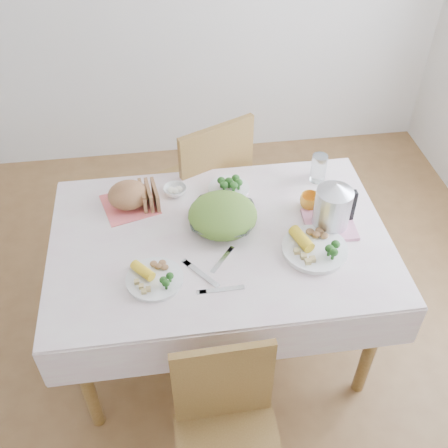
{
  "coord_description": "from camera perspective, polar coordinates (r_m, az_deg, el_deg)",
  "views": [
    {
      "loc": [
        -0.21,
        -1.65,
        2.39
      ],
      "look_at": [
        0.02,
        0.02,
        0.82
      ],
      "focal_mm": 42.0,
      "sensor_mm": 36.0,
      "label": 1
    }
  ],
  "objects": [
    {
      "name": "tablecloth",
      "position": [
        2.33,
        -0.42,
        -1.53
      ],
      "size": [
        1.5,
        1.0,
        0.01
      ],
      "primitive_type": "cube",
      "color": "silver",
      "rests_on": "dining_table"
    },
    {
      "name": "dining_table",
      "position": [
        2.61,
        -0.38,
        -7.49
      ],
      "size": [
        1.4,
        0.9,
        0.75
      ],
      "primitive_type": "cube",
      "color": "brown",
      "rests_on": "floor"
    },
    {
      "name": "napkin",
      "position": [
        2.53,
        -10.2,
        2.1
      ],
      "size": [
        0.3,
        0.3,
        0.0
      ],
      "primitive_type": "cube",
      "rotation": [
        0.0,
        0.0,
        0.27
      ],
      "color": "#F46865",
      "rests_on": "tablecloth"
    },
    {
      "name": "broccoli_plate",
      "position": [
        2.57,
        0.53,
        3.87
      ],
      "size": [
        0.24,
        0.24,
        0.02
      ],
      "primitive_type": "cylinder",
      "rotation": [
        0.0,
        0.0,
        -0.2
      ],
      "color": "beige",
      "rests_on": "tablecloth"
    },
    {
      "name": "pink_tray",
      "position": [
        2.42,
        11.39,
        -0.04
      ],
      "size": [
        0.23,
        0.23,
        0.02
      ],
      "primitive_type": "cube",
      "rotation": [
        0.0,
        0.0,
        -0.04
      ],
      "color": "pink",
      "rests_on": "tablecloth"
    },
    {
      "name": "salad_bowl",
      "position": [
        2.36,
        -0.14,
        0.47
      ],
      "size": [
        0.36,
        0.36,
        0.07
      ],
      "primitive_type": "imported",
      "rotation": [
        0.0,
        0.0,
        -0.26
      ],
      "color": "white",
      "rests_on": "tablecloth"
    },
    {
      "name": "fork_left",
      "position": [
        2.18,
        -2.51,
        -5.43
      ],
      "size": [
        0.14,
        0.17,
        0.0
      ],
      "primitive_type": "cube",
      "rotation": [
        0.0,
        0.0,
        0.66
      ],
      "color": "silver",
      "rests_on": "tablecloth"
    },
    {
      "name": "dinner_plate_left",
      "position": [
        2.16,
        -7.54,
        -5.99
      ],
      "size": [
        0.3,
        0.3,
        0.02
      ],
      "primitive_type": "cylinder",
      "rotation": [
        0.0,
        0.0,
        0.36
      ],
      "color": "white",
      "rests_on": "tablecloth"
    },
    {
      "name": "fruit_bowl",
      "position": [
        2.56,
        -5.35,
        3.67
      ],
      "size": [
        0.12,
        0.12,
        0.03
      ],
      "primitive_type": "imported",
      "rotation": [
        0.0,
        0.0,
        0.08
      ],
      "color": "white",
      "rests_on": "tablecloth"
    },
    {
      "name": "bread_loaf",
      "position": [
        2.49,
        -10.36,
        3.08
      ],
      "size": [
        0.25,
        0.24,
        0.12
      ],
      "primitive_type": "ellipsoid",
      "rotation": [
        0.0,
        0.0,
        -0.41
      ],
      "color": "brown",
      "rests_on": "napkin"
    },
    {
      "name": "yellow_mug",
      "position": [
        2.48,
        9.33,
        2.44
      ],
      "size": [
        0.12,
        0.12,
        0.08
      ],
      "primitive_type": "imported",
      "rotation": [
        0.0,
        0.0,
        -0.35
      ],
      "color": "#F8A127",
      "rests_on": "tablecloth"
    },
    {
      "name": "dinner_plate_right",
      "position": [
        2.29,
        9.83,
        -2.73
      ],
      "size": [
        0.29,
        0.29,
        0.02
      ],
      "primitive_type": "cylinder",
      "rotation": [
        0.0,
        0.0,
        -0.03
      ],
      "color": "white",
      "rests_on": "tablecloth"
    },
    {
      "name": "glass_tumbler",
      "position": [
        2.64,
        10.24,
        5.86
      ],
      "size": [
        0.08,
        0.08,
        0.15
      ],
      "primitive_type": "cylinder",
      "rotation": [
        0.0,
        0.0,
        -0.1
      ],
      "color": "white",
      "rests_on": "tablecloth"
    },
    {
      "name": "fork_right",
      "position": [
        2.23,
        -0.2,
        -3.92
      ],
      "size": [
        0.12,
        0.14,
        0.0
      ],
      "primitive_type": "cube",
      "rotation": [
        0.0,
        0.0,
        -0.67
      ],
      "color": "silver",
      "rests_on": "tablecloth"
    },
    {
      "name": "floor",
      "position": [
        2.91,
        -0.34,
        -12.19
      ],
      "size": [
        3.6,
        3.6,
        0.0
      ],
      "primitive_type": "plane",
      "color": "brown",
      "rests_on": "ground"
    },
    {
      "name": "electric_kettle",
      "position": [
        2.35,
        11.76,
        1.98
      ],
      "size": [
        0.22,
        0.22,
        0.23
      ],
      "primitive_type": "cylinder",
      "rotation": [
        0.0,
        0.0,
        0.43
      ],
      "color": "#B2B5BA",
      "rests_on": "pink_tray"
    },
    {
      "name": "chair_far",
      "position": [
        3.06,
        -2.75,
        3.84
      ],
      "size": [
        0.6,
        0.6,
        1.0
      ],
      "primitive_type": "cube",
      "rotation": [
        0.0,
        0.0,
        3.57
      ],
      "color": "brown",
      "rests_on": "floor"
    },
    {
      "name": "knife",
      "position": [
        2.12,
        -0.23,
        -7.15
      ],
      "size": [
        0.18,
        0.02,
        0.0
      ],
      "primitive_type": "cube",
      "rotation": [
        0.0,
        0.0,
        1.59
      ],
      "color": "silver",
      "rests_on": "tablecloth"
    }
  ]
}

